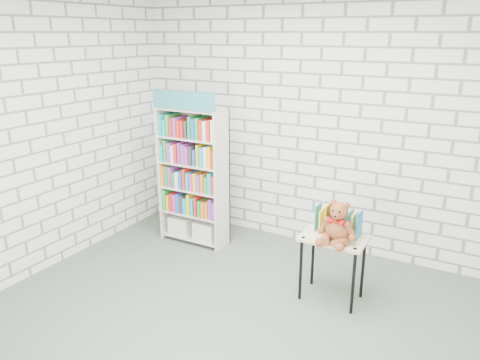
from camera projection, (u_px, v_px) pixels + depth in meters
The scene contains 6 objects.
ground at pixel (228, 329), 3.97m from camera, with size 4.50×4.50×0.00m, color #4A5648.
room_shell at pixel (226, 121), 3.43m from camera, with size 4.52×4.02×2.81m.
bookshelf at pixel (194, 175), 5.43m from camera, with size 0.80×0.31×1.81m.
display_table at pixel (333, 246), 4.28m from camera, with size 0.59×0.41×0.63m.
table_books at pixel (338, 221), 4.30m from camera, with size 0.41×0.18×0.24m.
teddy_bear at pixel (337, 226), 4.11m from camera, with size 0.35×0.33×0.38m.
Camera 1 is at (1.75, -2.92, 2.41)m, focal length 35.00 mm.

